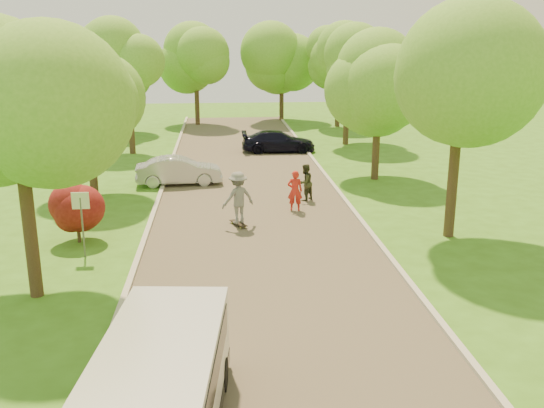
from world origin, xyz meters
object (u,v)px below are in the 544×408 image
object	(u,v)px
dark_sedan	(278,141)
longboard	(238,223)
person_striped	(295,191)
skateboarder	(238,198)
silver_sedan	(179,171)
minivan	(160,391)
street_sign	(81,211)
person_olive	(305,183)

from	to	relation	value
dark_sedan	longboard	distance (m)	15.17
dark_sedan	person_striped	distance (m)	12.99
longboard	skateboarder	bearing A→B (deg)	-111.24
silver_sedan	skateboarder	distance (m)	7.38
minivan	dark_sedan	bearing A→B (deg)	86.00
street_sign	silver_sedan	bearing A→B (deg)	75.59
silver_sedan	longboard	bearing A→B (deg)	-163.16
street_sign	silver_sedan	size ratio (longest dim) A/B	0.53
silver_sedan	skateboarder	xyz separation A→B (m)	(2.61, -6.89, 0.44)
dark_sedan	skateboarder	distance (m)	15.16
dark_sedan	longboard	bearing A→B (deg)	169.52
dark_sedan	person_olive	bearing A→B (deg)	-178.93
longboard	person_olive	world-z (taller)	person_olive
silver_sedan	skateboarder	world-z (taller)	skateboarder
street_sign	longboard	bearing A→B (deg)	29.08
minivan	person_olive	bearing A→B (deg)	79.04
person_olive	person_striped	bearing A→B (deg)	24.69
longboard	person_striped	xyz separation A→B (m)	(2.39, 1.88, 0.73)
minivan	dark_sedan	world-z (taller)	minivan
dark_sedan	skateboarder	xyz separation A→B (m)	(-2.99, -14.86, 0.47)
street_sign	person_olive	xyz separation A→B (m)	(8.13, 6.24, -0.76)
silver_sedan	person_olive	size ratio (longest dim) A/B	2.54
street_sign	minivan	bearing A→B (deg)	-71.07
street_sign	longboard	size ratio (longest dim) A/B	2.09
silver_sedan	dark_sedan	bearing A→B (deg)	-38.98
minivan	dark_sedan	distance (m)	27.75
minivan	person_striped	distance (m)	14.96
silver_sedan	skateboarder	bearing A→B (deg)	-163.16
street_sign	dark_sedan	world-z (taller)	street_sign
dark_sedan	person_striped	xyz separation A→B (m)	(-0.61, -12.97, 0.19)
person_striped	dark_sedan	bearing A→B (deg)	-86.97
street_sign	minivan	size ratio (longest dim) A/B	0.41
silver_sedan	dark_sedan	xyz separation A→B (m)	(5.60, 7.97, -0.02)
person_striped	skateboarder	bearing A→B (deg)	43.99
person_striped	silver_sedan	bearing A→B (deg)	-39.38
silver_sedan	street_sign	bearing A→B (deg)	161.71
silver_sedan	longboard	xyz separation A→B (m)	(2.61, -6.89, -0.56)
street_sign	skateboarder	bearing A→B (deg)	29.08
dark_sedan	person_striped	bearing A→B (deg)	178.23
minivan	person_olive	distance (m)	16.60
skateboarder	person_olive	world-z (taller)	skateboarder
longboard	person_olive	bearing A→B (deg)	-156.45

